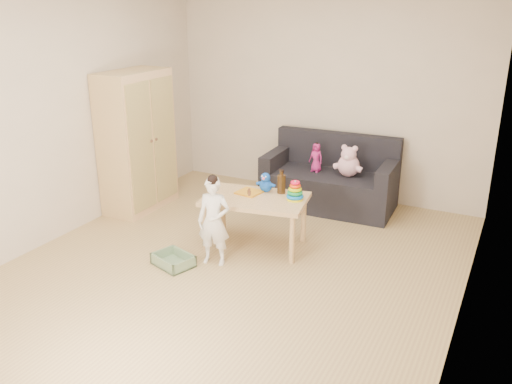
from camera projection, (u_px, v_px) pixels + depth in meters
The scene contains 13 objects.
room at pixel (238, 130), 4.76m from camera, with size 4.50×4.50×4.50m.
wardrobe at pixel (137, 142), 6.31m from camera, with size 0.45×0.90×1.63m, color #DDAC79.
sofa at pixel (329, 190), 6.51m from camera, with size 1.53×0.77×0.43m, color black.
play_table at pixel (255, 222), 5.46m from camera, with size 1.01×0.64×0.53m, color #E3AE7C.
storage_bin at pixel (173, 260), 5.13m from camera, with size 0.37×0.28×0.11m, color gray, non-canonical shape.
toddler at pixel (214, 222), 5.06m from camera, with size 0.31×0.21×0.84m, color white.
pink_bear at pixel (349, 163), 6.28m from camera, with size 0.27×0.23×0.31m, color #FFBBD1, non-canonical shape.
doll at pixel (316, 158), 6.43m from camera, with size 0.17×0.12×0.34m, color #BB2377.
ring_stacker at pixel (295, 192), 5.28m from camera, with size 0.17×0.17×0.20m.
brown_bottle at pixel (281, 183), 5.45m from camera, with size 0.08×0.08×0.25m.
blue_plush at pixel (266, 182), 5.50m from camera, with size 0.17×0.13×0.20m, color blue, non-canonical shape.
wooden_figure at pixel (249, 193), 5.35m from camera, with size 0.04×0.03×0.10m, color brown, non-canonical shape.
yellow_book at pixel (249, 192), 5.48m from camera, with size 0.22×0.22×0.02m, color orange.
Camera 1 is at (2.24, -4.08, 2.42)m, focal length 38.00 mm.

